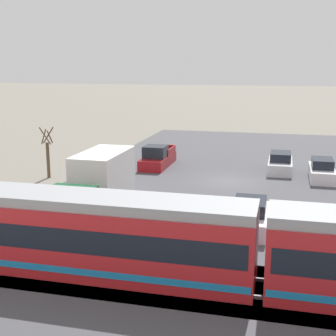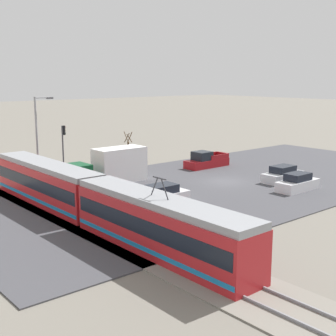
{
  "view_description": "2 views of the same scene",
  "coord_description": "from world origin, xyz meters",
  "views": [
    {
      "loc": [
        -3.69,
        32.89,
        8.37
      ],
      "look_at": [
        3.38,
        4.53,
        1.87
      ],
      "focal_mm": 50.0,
      "sensor_mm": 36.0,
      "label": 1
    },
    {
      "loc": [
        -29.86,
        32.42,
        9.95
      ],
      "look_at": [
        1.21,
        6.12,
        1.99
      ],
      "focal_mm": 50.0,
      "sensor_mm": 36.0,
      "label": 2
    }
  ],
  "objects": [
    {
      "name": "sedan_car_2",
      "position": [
        -6.56,
        -2.29,
        0.72
      ],
      "size": [
        1.73,
        4.37,
        1.55
      ],
      "color": "silver",
      "rests_on": "ground"
    },
    {
      "name": "box_truck",
      "position": [
        6.55,
        8.81,
        1.59
      ],
      "size": [
        2.39,
        8.37,
        3.26
      ],
      "color": "#0C4723",
      "rests_on": "ground"
    },
    {
      "name": "pickup_truck",
      "position": [
        6.35,
        -3.76,
        0.76
      ],
      "size": [
        1.93,
        5.32,
        1.82
      ],
      "color": "maroon",
      "rests_on": "ground"
    },
    {
      "name": "sedan_car_1",
      "position": [
        -2.21,
        9.63,
        0.71
      ],
      "size": [
        1.87,
        4.44,
        1.54
      ],
      "rotation": [
        0.0,
        0.0,
        3.14
      ],
      "color": "silver",
      "rests_on": "ground"
    },
    {
      "name": "light_rail_tram",
      "position": [
        -3.13,
        16.39,
        1.65
      ],
      "size": [
        27.89,
        2.54,
        4.36
      ],
      "color": "#B21E23",
      "rests_on": "ground"
    },
    {
      "name": "rail_bed",
      "position": [
        0.0,
        16.39,
        0.05
      ],
      "size": [
        75.33,
        4.4,
        0.22
      ],
      "color": "gray",
      "rests_on": "ground"
    },
    {
      "name": "ground_plane",
      "position": [
        0.0,
        0.0,
        0.0
      ],
      "size": [
        320.0,
        320.0,
        0.0
      ],
      "primitive_type": "plane",
      "color": "slate"
    },
    {
      "name": "street_lamp_near_crossing",
      "position": [
        12.86,
        12.79,
        4.67
      ],
      "size": [
        0.36,
        1.95,
        8.08
      ],
      "color": "gray",
      "rests_on": "ground"
    },
    {
      "name": "street_tree",
      "position": [
        13.33,
        1.8,
        1.75
      ],
      "size": [
        0.92,
        0.77,
        3.84
      ],
      "color": "brown",
      "rests_on": "ground"
    },
    {
      "name": "sedan_car_0",
      "position": [
        -3.56,
        -4.23,
        0.71
      ],
      "size": [
        1.82,
        4.42,
        1.54
      ],
      "color": "silver",
      "rests_on": "ground"
    },
    {
      "name": "road_surface",
      "position": [
        0.0,
        0.0,
        0.04
      ],
      "size": [
        22.96,
        50.53,
        0.08
      ],
      "color": "#424247",
      "rests_on": "ground"
    },
    {
      "name": "traffic_light_pole",
      "position": [
        13.25,
        9.97,
        3.29
      ],
      "size": [
        0.28,
        0.47,
        5.07
      ],
      "color": "#47474C",
      "rests_on": "ground"
    }
  ]
}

